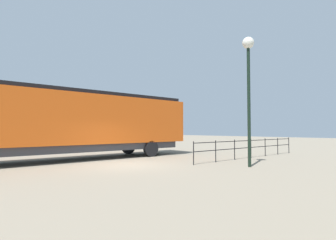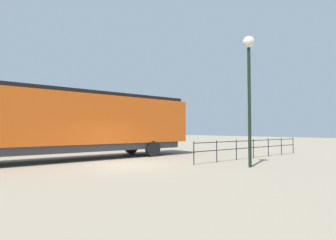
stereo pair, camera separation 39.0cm
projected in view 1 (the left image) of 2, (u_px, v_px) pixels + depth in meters
ground_plane at (127, 165)px, 13.95m from camera, size 120.00×120.00×0.00m
locomotive at (77, 122)px, 16.45m from camera, size 3.19×16.61×4.25m
lamp_post at (248, 70)px, 13.43m from camera, size 0.60×0.60×6.60m
platform_fence at (251, 146)px, 17.62m from camera, size 0.05×11.10×1.25m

